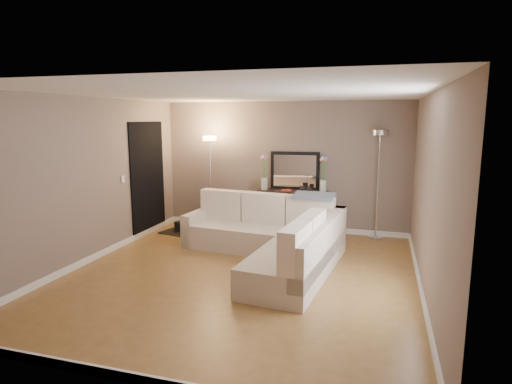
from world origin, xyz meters
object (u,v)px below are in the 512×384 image
(floor_lamp_unlit, at_px, (379,163))
(sectional_sofa, at_px, (274,238))
(floor_lamp_lit, at_px, (210,164))
(console_table, at_px, (288,209))

(floor_lamp_unlit, bearing_deg, sectional_sofa, -132.47)
(floor_lamp_lit, relative_size, floor_lamp_unlit, 0.93)
(sectional_sofa, distance_m, console_table, 1.70)
(console_table, height_order, floor_lamp_lit, floor_lamp_lit)
(sectional_sofa, xyz_separation_m, console_table, (-0.13, 1.69, 0.13))
(console_table, bearing_deg, floor_lamp_unlit, 0.90)
(console_table, bearing_deg, floor_lamp_lit, -173.99)
(sectional_sofa, xyz_separation_m, floor_lamp_unlit, (1.57, 1.72, 1.10))
(sectional_sofa, distance_m, floor_lamp_unlit, 2.57)
(console_table, relative_size, floor_lamp_lit, 0.73)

